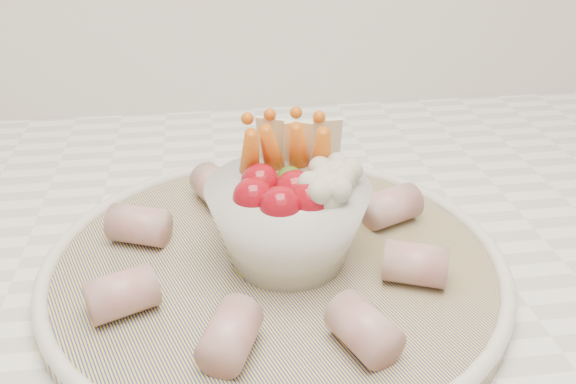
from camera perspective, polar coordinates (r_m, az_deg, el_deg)
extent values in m
cube|color=white|center=(0.62, 10.02, -3.92)|extent=(2.04, 0.62, 0.04)
cylinder|color=navy|center=(0.52, -1.15, -6.81)|extent=(0.47, 0.47, 0.01)
torus|color=silver|center=(0.52, -1.15, -6.13)|extent=(0.37, 0.37, 0.01)
sphere|color=maroon|center=(0.47, -3.13, -0.50)|extent=(0.03, 0.03, 0.03)
sphere|color=maroon|center=(0.46, -0.70, -1.30)|extent=(0.03, 0.03, 0.03)
sphere|color=maroon|center=(0.46, 1.99, -0.81)|extent=(0.03, 0.03, 0.03)
sphere|color=maroon|center=(0.49, -2.49, 0.83)|extent=(0.03, 0.03, 0.03)
sphere|color=maroon|center=(0.48, 0.63, 0.18)|extent=(0.03, 0.03, 0.03)
sphere|color=maroon|center=(0.48, 3.00, 0.24)|extent=(0.03, 0.03, 0.03)
sphere|color=#446822|center=(0.50, 0.15, 1.09)|extent=(0.02, 0.02, 0.02)
cone|color=#CB5B13|center=(0.51, -1.40, 3.12)|extent=(0.04, 0.05, 0.07)
cone|color=#CB5B13|center=(0.51, 0.94, 3.32)|extent=(0.03, 0.05, 0.07)
cone|color=#CB5B13|center=(0.50, 2.99, 2.87)|extent=(0.03, 0.05, 0.07)
cone|color=#CB5B13|center=(0.50, -3.40, 2.70)|extent=(0.02, 0.05, 0.07)
sphere|color=beige|center=(0.49, 4.16, 0.87)|extent=(0.03, 0.03, 0.03)
sphere|color=beige|center=(0.47, 3.43, -0.34)|extent=(0.03, 0.03, 0.03)
cube|color=beige|center=(0.52, -0.18, 4.03)|extent=(0.05, 0.03, 0.05)
cube|color=beige|center=(0.52, 2.14, 3.95)|extent=(0.05, 0.01, 0.05)
cylinder|color=#A54B4F|center=(0.49, 11.28, -6.28)|extent=(0.06, 0.05, 0.03)
cylinder|color=#A54B4F|center=(0.57, 9.16, -1.26)|extent=(0.06, 0.05, 0.03)
cylinder|color=#A54B4F|center=(0.61, 1.88, 1.55)|extent=(0.05, 0.06, 0.03)
cylinder|color=#A54B4F|center=(0.59, -6.46, 0.40)|extent=(0.05, 0.06, 0.03)
cylinder|color=#A54B4F|center=(0.55, -13.11, -2.88)|extent=(0.06, 0.05, 0.03)
cylinder|color=#A54B4F|center=(0.47, -14.54, -8.75)|extent=(0.06, 0.05, 0.03)
cylinder|color=#A54B4F|center=(0.42, -5.17, -12.57)|extent=(0.05, 0.06, 0.03)
cylinder|color=#A54B4F|center=(0.43, 6.76, -11.99)|extent=(0.05, 0.06, 0.03)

